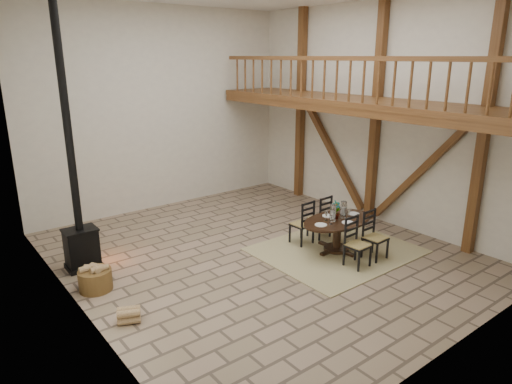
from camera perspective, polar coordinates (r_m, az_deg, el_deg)
ground at (r=9.22m, az=0.50°, el=-7.68°), size 8.00×8.00×0.00m
room_shell at (r=9.22m, az=6.48°, el=11.68°), size 7.02×8.02×5.01m
rug at (r=9.47m, az=9.97°, el=-7.19°), size 3.00×2.50×0.02m
dining_table at (r=9.32m, az=10.09°, el=-4.99°), size 1.69×1.86×1.06m
wood_stove at (r=8.81m, az=-21.43°, el=-2.07°), size 0.60×0.46×5.00m
log_basket at (r=8.26m, az=-19.45°, el=-10.22°), size 0.55×0.55×0.45m
log_stack at (r=7.24m, az=-15.60°, el=-14.62°), size 0.40×0.35×0.23m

